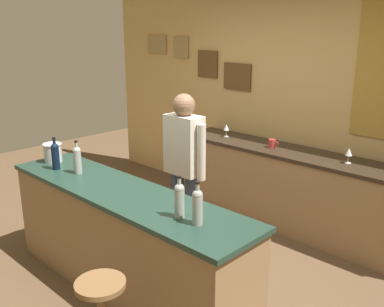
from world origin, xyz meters
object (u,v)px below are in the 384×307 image
wine_glass_b (349,153)px  wine_bottle_a (55,155)px  wine_bottle_d (197,206)px  ice_bucket (53,152)px  wine_glass_a (226,128)px  bartender (184,166)px  wine_bottle_c (179,199)px  coffee_mug (272,143)px  wine_bottle_b (77,159)px

wine_glass_b → wine_bottle_a: bearing=-131.2°
wine_bottle_d → ice_bucket: wine_bottle_d is taller
wine_bottle_d → wine_glass_a: size_ratio=1.97×
wine_glass_a → bartender: bearing=-67.3°
wine_bottle_a → wine_bottle_d: same height
bartender → wine_bottle_c: bartender is taller
wine_glass_a → wine_bottle_d: bearing=-54.9°
wine_bottle_a → wine_glass_b: size_ratio=1.97×
wine_bottle_c → coffee_mug: bearing=106.4°
bartender → coffee_mug: 1.24m
bartender → ice_bucket: size_ratio=8.61×
wine_bottle_a → ice_bucket: wine_bottle_a is taller
bartender → coffee_mug: bartender is taller
wine_bottle_b → coffee_mug: wine_bottle_b is taller
bartender → wine_glass_b: size_ratio=10.45×
wine_bottle_c → wine_glass_a: (-1.30, 2.09, -0.05)m
wine_bottle_a → coffee_mug: 2.32m
wine_bottle_b → wine_glass_b: bearing=51.8°
bartender → wine_bottle_a: size_ratio=5.29×
bartender → coffee_mug: size_ratio=12.96×
bartender → wine_glass_a: bearing=112.7°
wine_bottle_c → coffee_mug: wine_bottle_c is taller
wine_bottle_b → coffee_mug: 2.15m
coffee_mug → ice_bucket: bearing=-121.3°
wine_bottle_d → coffee_mug: bearing=110.6°
ice_bucket → coffee_mug: ice_bucket is taller
wine_bottle_c → wine_glass_a: 2.46m
wine_bottle_b → wine_bottle_d: (1.51, -0.03, 0.00)m
wine_bottle_a → wine_glass_b: bearing=48.8°
wine_bottle_d → wine_glass_b: 2.08m
wine_bottle_c → coffee_mug: 2.14m
bartender → wine_bottle_a: 1.20m
wine_bottle_c → wine_glass_a: bearing=121.9°
bartender → wine_bottle_c: (0.77, -0.82, 0.12)m
wine_bottle_a → wine_bottle_d: bearing=1.5°
wine_bottle_d → bartender: bearing=138.9°
wine_bottle_a → wine_bottle_d: size_ratio=1.00×
wine_bottle_a → wine_bottle_b: (0.25, 0.08, 0.00)m
wine_bottle_c → wine_bottle_d: same height
coffee_mug → wine_glass_b: bearing=1.8°
wine_bottle_b → wine_bottle_c: 1.34m
wine_bottle_c → wine_bottle_d: 0.17m
bartender → wine_bottle_b: bearing=-126.1°
wine_bottle_a → wine_bottle_c: 1.59m
ice_bucket → wine_glass_b: 2.91m
coffee_mug → wine_bottle_b: bearing=-110.1°
wine_bottle_c → bartender: bearing=133.2°
wine_bottle_a → bartender: bearing=46.3°
bartender → wine_bottle_d: bartender is taller
wine_bottle_b → ice_bucket: 0.48m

